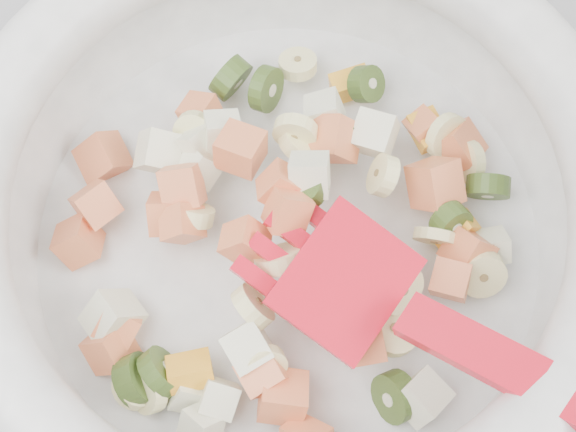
# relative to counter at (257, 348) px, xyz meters

# --- Properties ---
(counter) EXTENTS (2.00, 0.60, 0.90)m
(counter) POSITION_rel_counter_xyz_m (0.00, 0.00, 0.00)
(counter) COLOR #A3A2A8
(counter) RESTS_ON ground
(mixing_bowl) EXTENTS (0.44, 0.36, 0.13)m
(mixing_bowl) POSITION_rel_counter_xyz_m (0.04, -0.05, 0.50)
(mixing_bowl) COLOR white
(mixing_bowl) RESTS_ON counter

